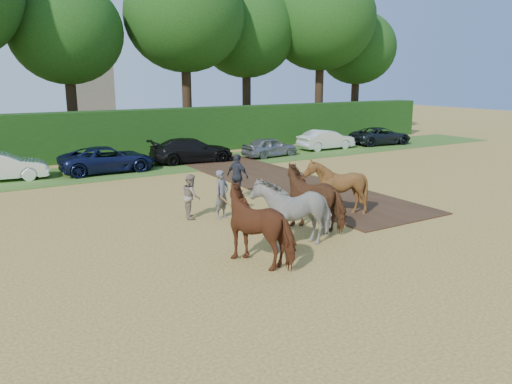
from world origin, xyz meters
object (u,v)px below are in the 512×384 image
(spectator_near, at_px, (191,196))
(plough_team, at_px, (302,203))
(parked_cars, at_px, (190,152))
(church, at_px, (84,6))
(spectator_far, at_px, (238,176))

(spectator_near, xyz_separation_m, plough_team, (2.30, -3.74, 0.25))
(parked_cars, bearing_deg, plough_team, -99.78)
(spectator_near, distance_m, church, 54.06)
(plough_team, relative_size, church, 0.26)
(plough_team, xyz_separation_m, parked_cars, (2.53, 14.66, -0.37))
(spectator_near, relative_size, church, 0.06)
(parked_cars, bearing_deg, spectator_far, -101.43)
(spectator_far, xyz_separation_m, plough_team, (-0.69, -5.57, 0.12))
(spectator_far, bearing_deg, church, -28.70)
(spectator_near, height_order, spectator_far, spectator_far)
(spectator_near, relative_size, spectator_far, 0.86)
(spectator_near, height_order, plough_team, plough_team)
(spectator_far, distance_m, plough_team, 5.62)
(parked_cars, height_order, church, church)
(spectator_near, distance_m, parked_cars, 11.94)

